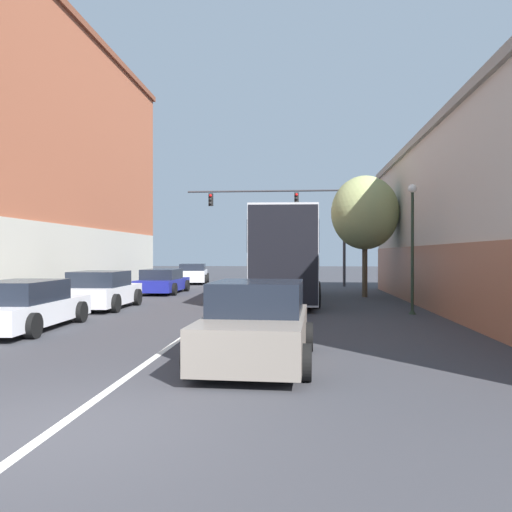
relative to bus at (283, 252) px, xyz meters
The scene contains 11 objects.
ground_plane 16.88m from the bus, 97.30° to the right, with size 160.00×160.00×0.00m, color #38383D.
lane_center_line 3.34m from the bus, 145.16° to the right, with size 0.14×42.26×0.01m.
bus is the anchor object (origin of this frame).
hatchback_foreground 12.84m from the bus, 90.47° to the right, with size 2.18×4.05×1.50m.
parked_car_left_near 11.52m from the bus, 125.37° to the right, with size 2.19×4.72×1.32m.
parked_car_left_mid 7.30m from the bus, 152.73° to the left, with size 2.10×4.57×1.26m.
parked_car_left_far 7.93m from the bus, 148.02° to the right, with size 2.19×4.06×1.40m.
parked_car_left_distant 13.70m from the bus, 119.02° to the left, with size 2.51×4.48×1.37m.
traffic_signal_gantry 9.99m from the bus, 87.50° to the left, with size 10.08×0.36×6.36m.
street_lamp 6.64m from the bus, 47.35° to the right, with size 0.29×0.29×4.38m.
street_tree_near 4.66m from the bus, 26.71° to the left, with size 3.18×2.86×5.75m.
Camera 1 is at (2.80, -5.43, 2.01)m, focal length 35.00 mm.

